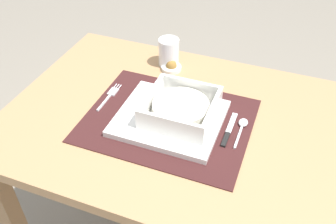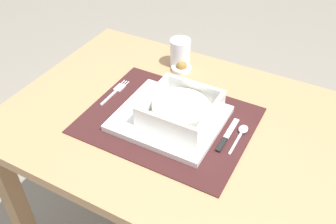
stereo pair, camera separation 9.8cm
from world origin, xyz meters
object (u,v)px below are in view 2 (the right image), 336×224
at_px(drinking_glass, 180,54).
at_px(fork, 117,91).
at_px(butter_knife, 226,137).
at_px(condiment_saucer, 182,67).
at_px(dining_table, 175,150).
at_px(spoon, 242,132).
at_px(porridge_bowl, 180,110).

bearing_deg(drinking_glass, fork, -113.70).
bearing_deg(butter_knife, condiment_saucer, 133.37).
distance_m(dining_table, drinking_glass, 0.31).
relative_size(dining_table, condiment_saucer, 14.66).
height_order(spoon, butter_knife, spoon).
bearing_deg(drinking_glass, dining_table, -65.16).
relative_size(spoon, butter_knife, 0.86).
distance_m(fork, butter_knife, 0.36).
height_order(porridge_bowl, fork, porridge_bowl).
bearing_deg(fork, butter_knife, -0.99).
distance_m(butter_knife, condiment_saucer, 0.33).
relative_size(fork, spoon, 1.15).
xyz_separation_m(porridge_bowl, spoon, (0.16, 0.03, -0.03)).
relative_size(spoon, condiment_saucer, 1.82).
xyz_separation_m(dining_table, fork, (-0.21, 0.02, 0.13)).
relative_size(porridge_bowl, drinking_glass, 1.98).
distance_m(porridge_bowl, condiment_saucer, 0.25).
bearing_deg(condiment_saucer, drinking_glass, 126.05).
xyz_separation_m(porridge_bowl, fork, (-0.22, 0.03, -0.04)).
distance_m(porridge_bowl, fork, 0.23).
height_order(dining_table, fork, fork).
xyz_separation_m(dining_table, spoon, (0.18, 0.02, 0.13)).
height_order(porridge_bowl, condiment_saucer, porridge_bowl).
height_order(spoon, drinking_glass, drinking_glass).
bearing_deg(spoon, porridge_bowl, -172.55).
distance_m(butter_knife, drinking_glass, 0.36).
bearing_deg(drinking_glass, condiment_saucer, -53.95).
height_order(porridge_bowl, spoon, porridge_bowl).
bearing_deg(spoon, dining_table, -176.31).
bearing_deg(fork, drinking_glass, 70.05).
height_order(fork, butter_knife, butter_knife).
distance_m(dining_table, fork, 0.24).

